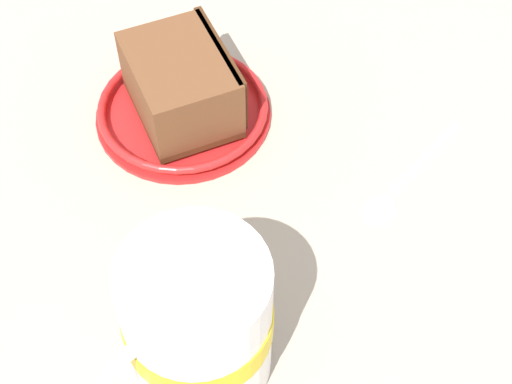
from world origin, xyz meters
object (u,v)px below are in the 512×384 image
object	(u,v)px
teaspoon	(395,186)
tea_mug	(197,322)
small_plate	(183,110)
cake_slice	(184,84)

from	to	relation	value
teaspoon	tea_mug	bearing A→B (deg)	-33.05
small_plate	teaspoon	bearing A→B (deg)	77.39
small_plate	teaspoon	world-z (taller)	small_plate
small_plate	tea_mug	size ratio (longest dim) A/B	1.28
small_plate	cake_slice	bearing A→B (deg)	125.34
small_plate	tea_mug	bearing A→B (deg)	18.37
small_plate	tea_mug	distance (cm)	21.24
cake_slice	teaspoon	bearing A→B (deg)	76.72
tea_mug	teaspoon	size ratio (longest dim) A/B	0.99
small_plate	cake_slice	size ratio (longest dim) A/B	1.17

